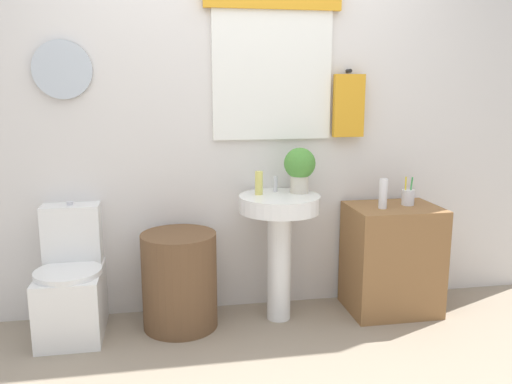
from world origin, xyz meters
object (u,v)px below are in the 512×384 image
Objects in this scene: pedestal_sink at (279,228)px; lotion_bottle at (383,194)px; wooden_cabinet at (392,259)px; potted_plant at (300,167)px; soap_bottle at (259,183)px; laundry_hamper at (180,280)px; toilet at (72,286)px; toothbrush_cup at (408,197)px.

lotion_bottle is (0.66, -0.04, 0.20)m from pedestal_sink.
potted_plant is (-0.62, 0.06, 0.62)m from wooden_cabinet.
potted_plant reaches higher than lotion_bottle.
laundry_hamper is at bearing -174.31° from soap_bottle.
wooden_cabinet is at bearing -0.00° from pedestal_sink.
potted_plant is (0.76, 0.06, 0.67)m from laundry_hamper.
toilet is at bearing 178.97° from wooden_cabinet.
pedestal_sink is 5.51× the size of soap_bottle.
toilet is at bearing -179.30° from soap_bottle.
laundry_hamper is at bearing 180.00° from wooden_cabinet.
lotion_bottle is 1.02× the size of toothbrush_cup.
wooden_cabinet reaches higher than laundry_hamper.
pedestal_sink is at bearing -156.80° from potted_plant.
pedestal_sink is (0.62, 0.00, 0.30)m from laundry_hamper.
soap_bottle is 0.79× the size of toothbrush_cup.
potted_plant is at bearing 4.50° from laundry_hamper.
pedestal_sink is 1.14× the size of wooden_cabinet.
pedestal_sink reaches higher than toilet.
potted_plant reaches higher than toilet.
laundry_hamper is 3.20× the size of toothbrush_cup.
toothbrush_cup is at bearing 16.85° from lotion_bottle.
wooden_cabinet is at bearing -1.03° from toilet.
soap_bottle is 0.77× the size of lotion_bottle.
laundry_hamper is 3.13× the size of lotion_bottle.
toothbrush_cup is (0.72, -0.04, -0.21)m from potted_plant.
laundry_hamper is 1.02m from potted_plant.
soap_bottle is (1.14, 0.01, 0.58)m from toilet.
wooden_cabinet is 3.72× the size of lotion_bottle.
toothbrush_cup is (0.10, 0.02, 0.40)m from wooden_cabinet.
laundry_hamper is 0.74× the size of pedestal_sink.
soap_bottle is at bearing 178.25° from toothbrush_cup.
soap_bottle is at bearing 5.69° from laundry_hamper.
toilet is 2.02m from wooden_cabinet.
lotion_bottle reaches higher than pedestal_sink.
toothbrush_cup is (0.20, 0.06, -0.04)m from lotion_bottle.
potted_plant is (0.26, 0.01, 0.09)m from soap_bottle.
toothbrush_cup reaches higher than laundry_hamper.
soap_bottle is 0.28m from potted_plant.
toilet is 0.97× the size of pedestal_sink.
lotion_bottle reaches higher than toilet.
pedestal_sink reaches higher than laundry_hamper.
pedestal_sink is at bearing -22.62° from soap_bottle.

